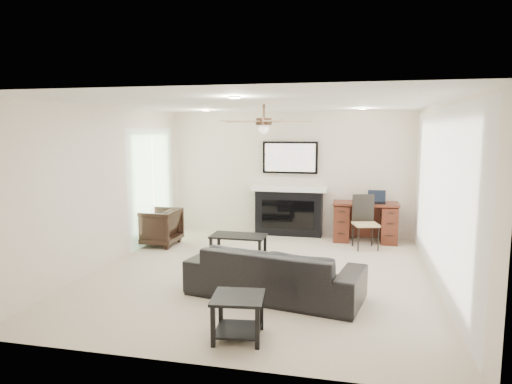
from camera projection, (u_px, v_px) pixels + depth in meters
The scene contains 10 objects.
room_shell at pixel (276, 161), 6.63m from camera, with size 5.50×5.54×2.52m.
sofa at pixel (274, 272), 5.84m from camera, with size 2.22×0.87×0.65m, color black.
armchair at pixel (158, 227), 8.47m from camera, with size 0.73×0.76×0.69m, color black.
coffee_table at pixel (238, 247), 7.59m from camera, with size 0.90×0.50×0.40m, color black.
end_table_near at pixel (238, 317), 4.67m from camera, with size 0.52×0.52×0.45m, color black.
end_table_left at pixel (100, 245), 7.59m from camera, with size 0.50×0.50×0.45m, color black.
fireplace_unit at pixel (289, 189), 9.19m from camera, with size 1.52×0.34×1.91m, color black.
desk at pixel (365, 222), 8.73m from camera, with size 1.22×0.56×0.76m, color #35150D.
desk_chair at pixel (366, 222), 8.18m from camera, with size 0.42×0.44×0.97m, color black.
laptop at pixel (377, 197), 8.60m from camera, with size 0.33×0.24×0.23m, color black.
Camera 1 is at (1.35, -6.46, 2.13)m, focal length 32.00 mm.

